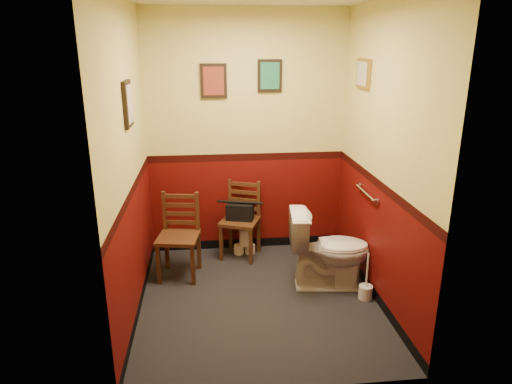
% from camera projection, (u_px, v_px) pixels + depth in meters
% --- Properties ---
extents(floor, '(2.20, 2.40, 0.00)m').
position_uv_depth(floor, '(259.00, 300.00, 4.34)').
color(floor, black).
rests_on(floor, ground).
extents(wall_back, '(2.20, 0.00, 2.70)m').
position_uv_depth(wall_back, '(247.00, 136.00, 5.06)').
color(wall_back, '#4E0906').
rests_on(wall_back, ground).
extents(wall_front, '(2.20, 0.00, 2.70)m').
position_uv_depth(wall_front, '(282.00, 210.00, 2.79)').
color(wall_front, '#4E0906').
rests_on(wall_front, ground).
extents(wall_left, '(0.00, 2.40, 2.70)m').
position_uv_depth(wall_left, '(129.00, 166.00, 3.81)').
color(wall_left, '#4E0906').
rests_on(wall_left, ground).
extents(wall_right, '(0.00, 2.40, 2.70)m').
position_uv_depth(wall_right, '(382.00, 159.00, 4.04)').
color(wall_right, '#4E0906').
rests_on(wall_right, ground).
extents(grab_bar, '(0.05, 0.56, 0.06)m').
position_uv_depth(grab_bar, '(366.00, 193.00, 4.40)').
color(grab_bar, silver).
rests_on(grab_bar, wall_right).
extents(framed_print_back_a, '(0.28, 0.04, 0.36)m').
position_uv_depth(framed_print_back_a, '(214.00, 81.00, 4.82)').
color(framed_print_back_a, black).
rests_on(framed_print_back_a, wall_back).
extents(framed_print_back_b, '(0.26, 0.04, 0.34)m').
position_uv_depth(framed_print_back_b, '(270.00, 76.00, 4.87)').
color(framed_print_back_b, black).
rests_on(framed_print_back_b, wall_back).
extents(framed_print_left, '(0.04, 0.30, 0.38)m').
position_uv_depth(framed_print_left, '(128.00, 104.00, 3.76)').
color(framed_print_left, black).
rests_on(framed_print_left, wall_left).
extents(framed_print_right, '(0.04, 0.34, 0.28)m').
position_uv_depth(framed_print_right, '(363.00, 74.00, 4.39)').
color(framed_print_right, olive).
rests_on(framed_print_right, wall_right).
extents(toilet, '(0.84, 0.53, 0.78)m').
position_uv_depth(toilet, '(329.00, 250.00, 4.49)').
color(toilet, white).
rests_on(toilet, floor).
extents(toilet_brush, '(0.13, 0.13, 0.47)m').
position_uv_depth(toilet_brush, '(366.00, 291.00, 4.35)').
color(toilet_brush, silver).
rests_on(toilet_brush, floor).
extents(chair_left, '(0.47, 0.47, 0.87)m').
position_uv_depth(chair_left, '(179.00, 236.00, 4.70)').
color(chair_left, '#553019').
rests_on(chair_left, floor).
extents(chair_right, '(0.52, 0.52, 0.85)m').
position_uv_depth(chair_right, '(241.00, 220.00, 5.16)').
color(chair_right, '#553019').
rests_on(chair_right, floor).
extents(handbag, '(0.32, 0.22, 0.22)m').
position_uv_depth(handbag, '(240.00, 212.00, 5.09)').
color(handbag, black).
rests_on(handbag, chair_right).
extents(tp_stack, '(0.25, 0.15, 0.32)m').
position_uv_depth(tp_stack, '(244.00, 243.00, 5.26)').
color(tp_stack, silver).
rests_on(tp_stack, floor).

